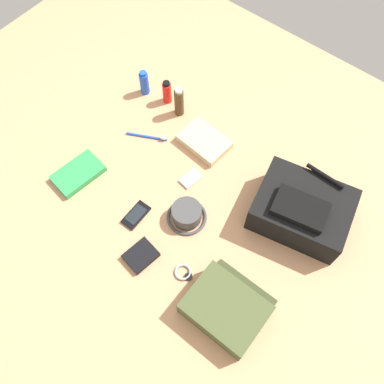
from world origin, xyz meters
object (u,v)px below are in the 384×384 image
at_px(sunscreen_spray, 167,92).
at_px(cell_phone, 136,215).
at_px(cologne_bottle, 179,102).
at_px(wallet, 141,256).
at_px(bucket_hat, 187,214).
at_px(media_player, 191,179).
at_px(wristwatch, 184,273).
at_px(backpack, 302,209).
at_px(folded_towel, 204,141).
at_px(paperback_novel, 78,174).
at_px(toothbrush, 149,137).
at_px(toiletry_pouch, 226,308).
at_px(deodorant_spray, 144,83).

distance_m(sunscreen_spray, cell_phone, 0.57).
distance_m(cologne_bottle, wallet, 0.67).
relative_size(cologne_bottle, wallet, 1.35).
distance_m(bucket_hat, media_player, 0.17).
xyz_separation_m(sunscreen_spray, wristwatch, (0.56, -0.56, -0.05)).
relative_size(backpack, wristwatch, 5.46).
xyz_separation_m(cell_phone, folded_towel, (-0.00, 0.42, 0.01)).
distance_m(paperback_novel, wristwatch, 0.59).
bearing_deg(bucket_hat, toothbrush, 152.52).
height_order(toiletry_pouch, deodorant_spray, deodorant_spray).
bearing_deg(toiletry_pouch, cell_phone, 171.31).
relative_size(bucket_hat, folded_towel, 0.77).
bearing_deg(deodorant_spray, cell_phone, -51.47).
xyz_separation_m(deodorant_spray, wallet, (0.51, -0.59, -0.05)).
bearing_deg(cell_phone, toothbrush, 123.86).
bearing_deg(sunscreen_spray, cell_phone, -61.66).
xyz_separation_m(sunscreen_spray, paperback_novel, (-0.03, -0.52, -0.04)).
relative_size(toiletry_pouch, sunscreen_spray, 2.24).
xyz_separation_m(media_player, toothbrush, (-0.26, 0.05, 0.00)).
bearing_deg(cologne_bottle, folded_towel, -18.06).
distance_m(backpack, deodorant_spray, 0.87).
xyz_separation_m(backpack, toothbrush, (-0.69, -0.08, -0.07)).
bearing_deg(cologne_bottle, media_player, -42.80).
bearing_deg(cologne_bottle, deodorant_spray, -178.40).
height_order(sunscreen_spray, cologne_bottle, cologne_bottle).
distance_m(toiletry_pouch, cell_phone, 0.49).
height_order(paperback_novel, media_player, paperback_novel).
xyz_separation_m(backpack, toiletry_pouch, (-0.00, -0.45, -0.03)).
relative_size(cell_phone, toothbrush, 0.72).
xyz_separation_m(deodorant_spray, cell_phone, (0.38, -0.48, -0.05)).
relative_size(deodorant_spray, sunscreen_spray, 1.06).
relative_size(toiletry_pouch, wristwatch, 3.66).
bearing_deg(backpack, cologne_bottle, 171.17).
distance_m(cologne_bottle, paperback_novel, 0.51).
distance_m(media_player, wristwatch, 0.39).
height_order(sunscreen_spray, wristwatch, sunscreen_spray).
xyz_separation_m(toiletry_pouch, bucket_hat, (-0.32, 0.19, -0.01)).
bearing_deg(paperback_novel, wristwatch, -4.55).
relative_size(sunscreen_spray, folded_towel, 0.58).
bearing_deg(bucket_hat, toiletry_pouch, -30.25).
xyz_separation_m(bucket_hat, toothbrush, (-0.36, 0.19, -0.02)).
bearing_deg(cologne_bottle, paperback_novel, -102.77).
distance_m(backpack, sunscreen_spray, 0.77).
distance_m(toiletry_pouch, paperback_novel, 0.78).
bearing_deg(cell_phone, wallet, -41.27).
height_order(backpack, cologne_bottle, backpack).
xyz_separation_m(deodorant_spray, paperback_novel, (0.08, -0.49, -0.05)).
xyz_separation_m(cologne_bottle, folded_towel, (0.19, -0.06, -0.05)).
relative_size(paperback_novel, folded_towel, 1.05).
xyz_separation_m(toiletry_pouch, toothbrush, (-0.68, 0.38, -0.04)).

